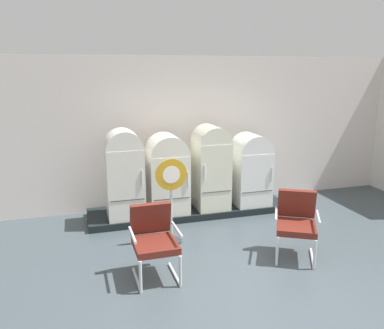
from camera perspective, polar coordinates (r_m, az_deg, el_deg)
ground at (r=5.08m, az=9.61°, el=-18.88°), size 12.00×10.00×0.05m
back_wall at (r=7.82m, az=-1.71°, el=4.79°), size 11.76×0.12×2.93m
display_plinth at (r=7.59m, az=-0.40°, el=-6.58°), size 3.76×0.95×0.12m
refrigerator_0 at (r=6.96m, az=-9.74°, el=-0.98°), size 0.64×0.62×1.56m
refrigerator_1 at (r=7.15m, az=-3.61°, el=-1.05°), size 0.70×0.70×1.43m
refrigerator_2 at (r=7.34m, az=2.75°, el=-0.02°), size 0.60×0.69×1.56m
refrigerator_3 at (r=7.66m, az=8.48°, el=-0.44°), size 0.67×0.67×1.37m
armchair_left at (r=5.27m, az=-5.53°, el=-10.43°), size 0.62×0.69×0.96m
armchair_right at (r=5.98m, az=14.81°, el=-7.82°), size 0.81×0.86×0.96m
sign_stand at (r=6.16m, az=-3.00°, el=-5.32°), size 0.49×0.32×1.37m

